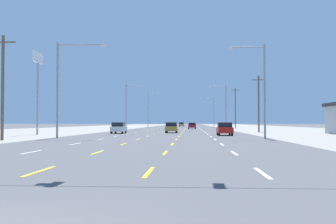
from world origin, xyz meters
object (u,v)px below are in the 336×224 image
at_px(streetlight_right_row_1, 224,104).
at_px(streetlight_left_row_1, 128,104).
at_px(hatchback_center_turn_far, 181,124).
at_px(hatchback_center_turn_mid, 172,128).
at_px(hatchback_far_right_nearest, 225,129).
at_px(streetlight_right_row_2, 213,110).
at_px(sedan_inner_right_midfar, 192,126).
at_px(streetlight_right_row_0, 261,84).
at_px(pole_sign_left_row_1, 38,72).
at_px(streetlight_left_row_2, 149,108).
at_px(streetlight_left_row_0, 63,81).
at_px(hatchback_far_left_near, 119,128).

bearing_deg(streetlight_right_row_1, streetlight_left_row_1, 180.00).
bearing_deg(hatchback_center_turn_far, streetlight_right_row_1, -80.10).
bearing_deg(hatchback_center_turn_far, hatchback_center_turn_mid, -89.67).
xyz_separation_m(hatchback_far_right_nearest, streetlight_right_row_2, (2.65, 70.99, 4.56)).
relative_size(sedan_inner_right_midfar, streetlight_right_row_0, 0.50).
bearing_deg(sedan_inner_right_midfar, hatchback_center_turn_far, 94.53).
height_order(sedan_inner_right_midfar, pole_sign_left_row_1, pole_sign_left_row_1).
height_order(hatchback_far_right_nearest, sedan_inner_right_midfar, hatchback_far_right_nearest).
height_order(streetlight_right_row_1, streetlight_left_row_2, streetlight_left_row_2).
height_order(streetlight_left_row_2, streetlight_right_row_2, streetlight_left_row_2).
xyz_separation_m(pole_sign_left_row_1, streetlight_left_row_1, (6.42, 30.07, -2.59)).
distance_m(streetlight_left_row_0, streetlight_left_row_1, 39.82).
height_order(sedan_inner_right_midfar, streetlight_left_row_1, streetlight_left_row_1).
bearing_deg(streetlight_left_row_2, streetlight_right_row_0, -76.14).
distance_m(hatchback_center_turn_mid, hatchback_center_turn_far, 77.90).
relative_size(streetlight_left_row_0, streetlight_right_row_2, 1.04).
bearing_deg(streetlight_right_row_0, streetlight_left_row_2, 103.86).
height_order(hatchback_far_right_nearest, streetlight_right_row_2, streetlight_right_row_2).
distance_m(hatchback_far_right_nearest, streetlight_left_row_1, 35.74).
xyz_separation_m(streetlight_left_row_0, streetlight_left_row_1, (-0.21, 39.81, -0.27)).
bearing_deg(streetlight_right_row_2, streetlight_left_row_2, 180.00).
relative_size(pole_sign_left_row_1, streetlight_left_row_2, 0.96).
height_order(hatchback_far_left_near, pole_sign_left_row_1, pole_sign_left_row_1).
xyz_separation_m(streetlight_left_row_1, streetlight_right_row_1, (19.57, -0.00, -0.10)).
bearing_deg(sedan_inner_right_midfar, streetlight_left_row_1, -137.86).
distance_m(hatchback_center_turn_mid, pole_sign_left_row_1, 20.28).
xyz_separation_m(streetlight_right_row_1, streetlight_right_row_2, (-0.05, 39.81, 0.10)).
bearing_deg(streetlight_left_row_1, hatchback_far_right_nearest, -61.58).
bearing_deg(streetlight_right_row_2, sedan_inner_right_midfar, -102.84).
distance_m(sedan_inner_right_midfar, streetlight_right_row_0, 52.31).
xyz_separation_m(hatchback_far_right_nearest, streetlight_left_row_0, (-16.66, -8.64, 4.83)).
bearing_deg(streetlight_left_row_1, pole_sign_left_row_1, -102.04).
distance_m(streetlight_left_row_1, streetlight_right_row_2, 44.34).
height_order(hatchback_center_turn_mid, hatchback_center_turn_far, same).
relative_size(hatchback_far_left_near, streetlight_right_row_2, 0.42).
relative_size(hatchback_center_turn_mid, pole_sign_left_row_1, 0.38).
distance_m(hatchback_center_turn_far, pole_sign_left_row_1, 89.15).
bearing_deg(hatchback_far_left_near, pole_sign_left_row_1, -147.04).
height_order(pole_sign_left_row_1, streetlight_right_row_2, pole_sign_left_row_1).
xyz_separation_m(streetlight_right_row_0, streetlight_left_row_2, (-19.64, 79.63, 0.87)).
bearing_deg(streetlight_right_row_2, hatchback_center_turn_far, 119.60).
distance_m(streetlight_left_row_0, streetlight_left_row_2, 79.63).
bearing_deg(pole_sign_left_row_1, hatchback_far_right_nearest, -2.71).
bearing_deg(streetlight_left_row_2, sedan_inner_right_midfar, -64.65).
relative_size(sedan_inner_right_midfar, streetlight_left_row_2, 0.42).
bearing_deg(hatchback_center_turn_far, streetlight_right_row_0, -84.11).
relative_size(streetlight_left_row_2, streetlight_right_row_2, 1.18).
height_order(hatchback_far_right_nearest, hatchback_center_turn_far, same).
xyz_separation_m(hatchback_far_left_near, streetlight_right_row_0, (16.80, -15.71, 4.45)).
xyz_separation_m(hatchback_center_turn_far, streetlight_right_row_0, (10.02, -97.16, 4.45)).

